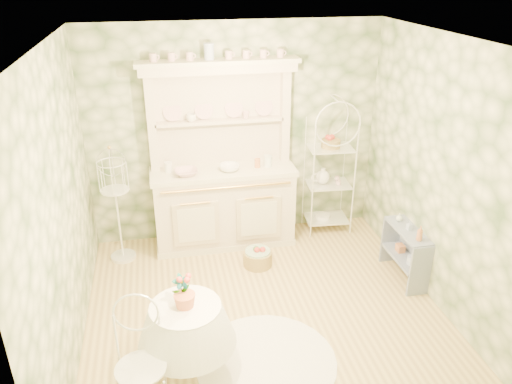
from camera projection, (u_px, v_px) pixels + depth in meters
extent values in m
plane|color=#D0B874|center=(266.00, 313.00, 5.14)|extent=(3.60, 3.60, 0.00)
plane|color=white|center=(268.00, 43.00, 4.00)|extent=(3.60, 3.60, 0.00)
plane|color=beige|center=(61.00, 213.00, 4.25)|extent=(3.60, 3.60, 0.00)
plane|color=beige|center=(446.00, 179.00, 4.89)|extent=(3.60, 3.60, 0.00)
plane|color=beige|center=(235.00, 134.00, 6.17)|extent=(3.60, 3.60, 0.00)
plane|color=beige|center=(332.00, 321.00, 2.97)|extent=(3.60, 3.60, 0.00)
cube|color=beige|center=(223.00, 159.00, 5.97)|extent=(1.87, 0.61, 2.29)
cube|color=white|center=(330.00, 162.00, 6.38)|extent=(0.63, 0.48, 1.93)
cube|color=gray|center=(405.00, 255.00, 5.62)|extent=(0.25, 0.67, 0.57)
cylinder|color=white|center=(187.00, 338.00, 4.25)|extent=(0.91, 0.91, 0.76)
cube|color=white|center=(140.00, 363.00, 3.81)|extent=(0.51, 0.51, 1.00)
cube|color=white|center=(117.00, 209.00, 5.82)|extent=(0.32, 0.32, 1.33)
cylinder|color=#A68C50|center=(258.00, 258.00, 5.91)|extent=(0.32, 0.32, 0.19)
cylinder|color=white|center=(266.00, 361.00, 4.52)|extent=(1.45, 1.45, 0.01)
imported|color=white|center=(186.00, 174.00, 5.86)|extent=(0.30, 0.30, 0.07)
imported|color=white|center=(230.00, 170.00, 5.98)|extent=(0.33, 0.33, 0.08)
imported|color=white|center=(191.00, 119.00, 5.86)|extent=(0.14, 0.14, 0.09)
imported|color=white|center=(246.00, 116.00, 5.97)|extent=(0.11, 0.11, 0.08)
imported|color=#3F7238|center=(182.00, 290.00, 4.08)|extent=(0.17, 0.15, 0.28)
imported|color=#C27543|center=(420.00, 235.00, 5.24)|extent=(0.08, 0.08, 0.17)
imported|color=#A9BADD|center=(409.00, 227.00, 5.46)|extent=(0.05, 0.05, 0.11)
imported|color=silver|center=(399.00, 218.00, 5.65)|extent=(0.09, 0.09, 0.10)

